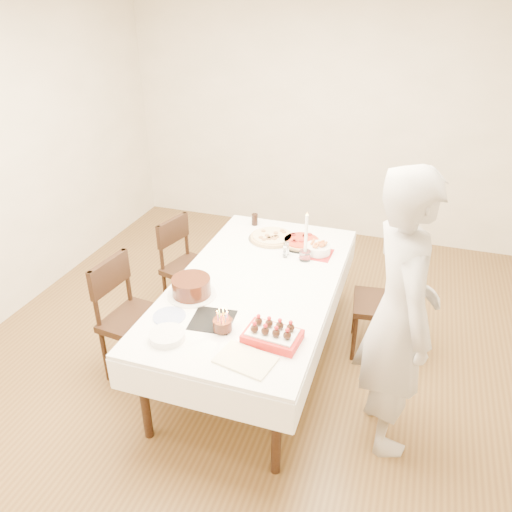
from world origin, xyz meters
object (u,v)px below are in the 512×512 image
(pizza_white, at_px, (272,237))
(chair_right_savory, at_px, (380,304))
(chair_left_dessert, at_px, (138,321))
(dining_table, at_px, (256,323))
(layer_cake, at_px, (191,287))
(cola_glass, at_px, (255,219))
(chair_left_savory, at_px, (192,269))
(birthday_cake, at_px, (222,320))
(pasta_bowl, at_px, (318,249))
(taper_candle, at_px, (306,237))
(pizza_pepperoni, at_px, (301,242))
(person, at_px, (399,316))
(strawberry_box, at_px, (272,335))

(pizza_white, bearing_deg, chair_right_savory, -13.18)
(chair_left_dessert, height_order, pizza_white, chair_left_dessert)
(dining_table, height_order, layer_cake, layer_cake)
(dining_table, height_order, cola_glass, cola_glass)
(chair_left_savory, relative_size, pizza_white, 2.20)
(dining_table, distance_m, chair_left_dessert, 0.89)
(chair_left_savory, xyz_separation_m, birthday_cake, (0.75, -1.12, 0.38))
(dining_table, height_order, pasta_bowl, pasta_bowl)
(pasta_bowl, bearing_deg, pizza_white, 163.68)
(dining_table, relative_size, chair_left_dessert, 2.25)
(taper_candle, bearing_deg, layer_cake, -130.11)
(dining_table, xyz_separation_m, pizza_pepperoni, (0.17, 0.68, 0.40))
(pasta_bowl, distance_m, cola_glass, 0.75)
(chair_left_savory, relative_size, layer_cake, 2.60)
(pizza_pepperoni, relative_size, pasta_bowl, 1.72)
(pasta_bowl, xyz_separation_m, taper_candle, (-0.07, -0.14, 0.16))
(pizza_pepperoni, relative_size, taper_candle, 0.85)
(taper_candle, bearing_deg, birthday_cake, -104.58)
(person, height_order, pasta_bowl, person)
(dining_table, height_order, taper_candle, taper_candle)
(chair_left_dessert, xyz_separation_m, layer_cake, (0.43, 0.07, 0.34))
(dining_table, xyz_separation_m, chair_right_savory, (0.88, 0.46, 0.06))
(chair_right_savory, bearing_deg, layer_cake, -154.95)
(chair_left_dessert, relative_size, layer_cake, 2.78)
(pizza_white, xyz_separation_m, layer_cake, (-0.28, -1.01, 0.05))
(chair_right_savory, height_order, pasta_bowl, chair_right_savory)
(dining_table, xyz_separation_m, birthday_cake, (-0.01, -0.63, 0.45))
(cola_glass, height_order, strawberry_box, cola_glass)
(dining_table, distance_m, pizza_pepperoni, 0.80)
(dining_table, relative_size, cola_glass, 20.36)
(layer_cake, xyz_separation_m, strawberry_box, (0.68, -0.31, -0.03))
(pizza_white, distance_m, birthday_cake, 1.32)
(pizza_white, height_order, strawberry_box, strawberry_box)
(person, bearing_deg, chair_left_savory, 42.95)
(pizza_white, relative_size, strawberry_box, 1.20)
(chair_left_dessert, xyz_separation_m, pizza_white, (0.71, 1.07, 0.30))
(taper_candle, xyz_separation_m, strawberry_box, (0.05, -1.05, -0.16))
(layer_cake, bearing_deg, pizza_pepperoni, 61.81)
(chair_right_savory, height_order, birthday_cake, birthday_cake)
(chair_right_savory, xyz_separation_m, birthday_cake, (-0.89, -1.09, 0.39))
(pizza_white, relative_size, cola_glass, 3.85)
(pizza_white, relative_size, birthday_cake, 3.03)
(chair_left_savory, bearing_deg, taper_candle, -169.22)
(pizza_white, bearing_deg, cola_glass, 134.84)
(birthday_cake, bearing_deg, pasta_bowl, 73.71)
(pizza_white, bearing_deg, strawberry_box, -73.15)
(chair_left_dessert, bearing_deg, taper_candle, -135.86)
(cola_glass, relative_size, layer_cake, 0.31)
(chair_left_savory, relative_size, chair_left_dessert, 0.93)
(person, relative_size, taper_candle, 4.55)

